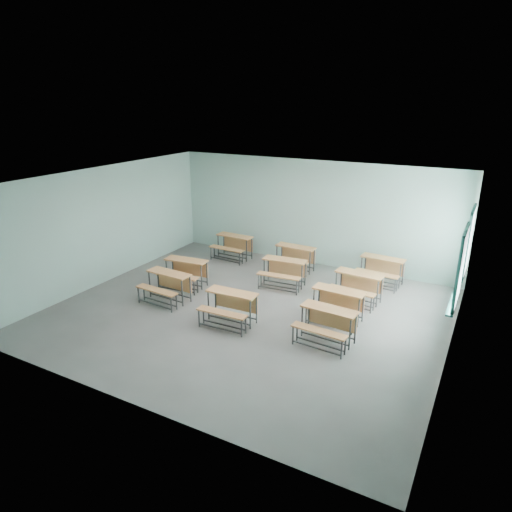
# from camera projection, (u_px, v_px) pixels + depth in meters

# --- Properties ---
(room) EXTENTS (9.04, 8.04, 3.24)m
(room) POSITION_uv_depth(u_px,v_px,m) (252.00, 250.00, 10.53)
(room) COLOR slate
(room) RESTS_ON ground
(desk_unit_r0c0) EXTENTS (1.24, 0.87, 0.74)m
(desk_unit_r0c0) POSITION_uv_depth(u_px,v_px,m) (167.00, 283.00, 11.52)
(desk_unit_r0c0) COLOR #BF7B45
(desk_unit_r0c0) RESTS_ON ground
(desk_unit_r0c1) EXTENTS (1.22, 0.84, 0.74)m
(desk_unit_r0c1) POSITION_uv_depth(u_px,v_px,m) (230.00, 303.00, 10.36)
(desk_unit_r0c1) COLOR #BF7B45
(desk_unit_r0c1) RESTS_ON ground
(desk_unit_r0c2) EXTENTS (1.25, 0.88, 0.74)m
(desk_unit_r0c2) POSITION_uv_depth(u_px,v_px,m) (327.00, 321.00, 9.55)
(desk_unit_r0c2) COLOR #BF7B45
(desk_unit_r0c2) RESTS_ON ground
(desk_unit_r1c0) EXTENTS (1.27, 0.92, 0.74)m
(desk_unit_r1c0) POSITION_uv_depth(u_px,v_px,m) (184.00, 269.00, 12.42)
(desk_unit_r1c0) COLOR #BF7B45
(desk_unit_r1c0) RESTS_ON ground
(desk_unit_r1c2) EXTENTS (1.22, 0.84, 0.74)m
(desk_unit_r1c2) POSITION_uv_depth(u_px,v_px,m) (337.00, 301.00, 10.47)
(desk_unit_r1c2) COLOR #BF7B45
(desk_unit_r1c2) RESTS_ON ground
(desk_unit_r2c1) EXTENTS (1.26, 0.90, 0.74)m
(desk_unit_r2c1) POSITION_uv_depth(u_px,v_px,m) (283.00, 269.00, 12.44)
(desk_unit_r2c1) COLOR #BF7B45
(desk_unit_r2c1) RESTS_ON ground
(desk_unit_r2c2) EXTENTS (1.25, 0.90, 0.74)m
(desk_unit_r2c2) POSITION_uv_depth(u_px,v_px,m) (357.00, 283.00, 11.47)
(desk_unit_r2c2) COLOR #BF7B45
(desk_unit_r2c2) RESTS_ON ground
(desk_unit_r3c0) EXTENTS (1.23, 0.85, 0.74)m
(desk_unit_r3c0) POSITION_uv_depth(u_px,v_px,m) (233.00, 243.00, 14.60)
(desk_unit_r3c0) COLOR #BF7B45
(desk_unit_r3c0) RESTS_ON ground
(desk_unit_r3c1) EXTENTS (1.22, 0.85, 0.74)m
(desk_unit_r3c1) POSITION_uv_depth(u_px,v_px,m) (294.00, 255.00, 13.54)
(desk_unit_r3c1) COLOR #BF7B45
(desk_unit_r3c1) RESTS_ON ground
(desk_unit_r3c2) EXTENTS (1.25, 0.89, 0.74)m
(desk_unit_r3c2) POSITION_uv_depth(u_px,v_px,m) (381.00, 267.00, 12.58)
(desk_unit_r3c2) COLOR #BF7B45
(desk_unit_r3c2) RESTS_ON ground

